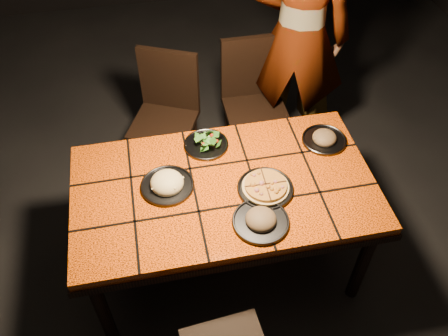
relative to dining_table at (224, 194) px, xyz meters
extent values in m
cube|color=black|center=(0.00, 0.00, -0.69)|extent=(6.00, 7.00, 0.04)
cube|color=#F95807|center=(0.00, 0.00, 0.05)|extent=(1.60, 0.90, 0.05)
cube|color=black|center=(0.00, 0.00, 0.01)|extent=(1.62, 0.92, 0.04)
cylinder|color=black|center=(-0.72, -0.37, -0.34)|extent=(0.07, 0.07, 0.66)
cylinder|color=black|center=(0.72, -0.37, -0.34)|extent=(0.07, 0.07, 0.66)
cylinder|color=black|center=(-0.72, 0.37, -0.34)|extent=(0.07, 0.07, 0.66)
cylinder|color=black|center=(0.72, 0.37, -0.34)|extent=(0.07, 0.07, 0.66)
cube|color=black|center=(-0.25, 0.89, -0.23)|extent=(0.55, 0.55, 0.04)
cube|color=black|center=(-0.17, 1.06, 0.02)|extent=(0.39, 0.21, 0.46)
cylinder|color=black|center=(-0.47, 0.81, -0.46)|extent=(0.04, 0.04, 0.43)
cylinder|color=black|center=(-0.17, 0.67, -0.46)|extent=(0.04, 0.04, 0.43)
cylinder|color=black|center=(-0.33, 1.11, -0.46)|extent=(0.04, 0.04, 0.43)
cylinder|color=black|center=(-0.03, 0.97, -0.46)|extent=(0.04, 0.04, 0.43)
cube|color=black|center=(0.41, 0.88, -0.21)|extent=(0.43, 0.43, 0.04)
cube|color=black|center=(0.41, 1.07, 0.04)|extent=(0.43, 0.04, 0.47)
cylinder|color=black|center=(0.23, 0.70, -0.45)|extent=(0.04, 0.04, 0.44)
cylinder|color=black|center=(0.58, 0.70, -0.45)|extent=(0.04, 0.04, 0.44)
cylinder|color=black|center=(0.23, 1.05, -0.45)|extent=(0.04, 0.04, 0.44)
cylinder|color=black|center=(0.58, 1.05, -0.45)|extent=(0.04, 0.04, 0.44)
imported|color=brown|center=(0.71, 1.02, 0.27)|extent=(0.81, 0.69, 1.88)
cylinder|color=#3B3B40|center=(0.21, -0.08, 0.08)|extent=(0.29, 0.29, 0.01)
torus|color=#3B3B40|center=(0.21, -0.08, 0.09)|extent=(0.30, 0.30, 0.01)
cylinder|color=tan|center=(0.21, -0.08, 0.10)|extent=(0.25, 0.25, 0.01)
cylinder|color=gold|center=(0.21, -0.08, 0.11)|extent=(0.23, 0.23, 0.02)
cylinder|color=#3B3B40|center=(-0.30, 0.05, 0.08)|extent=(0.28, 0.28, 0.01)
torus|color=#3B3B40|center=(-0.30, 0.05, 0.09)|extent=(0.28, 0.28, 0.01)
ellipsoid|color=#F7E7A3|center=(-0.30, 0.05, 0.11)|extent=(0.17, 0.17, 0.09)
cylinder|color=#3B3B40|center=(-0.04, 0.31, 0.08)|extent=(0.25, 0.25, 0.01)
torus|color=#3B3B40|center=(-0.04, 0.31, 0.09)|extent=(0.26, 0.26, 0.01)
cylinder|color=#3B3B40|center=(0.13, -0.28, 0.08)|extent=(0.28, 0.28, 0.01)
torus|color=#3B3B40|center=(0.13, -0.28, 0.09)|extent=(0.29, 0.29, 0.01)
ellipsoid|color=brown|center=(0.13, -0.28, 0.11)|extent=(0.17, 0.17, 0.09)
cylinder|color=#3B3B40|center=(0.63, 0.22, 0.08)|extent=(0.25, 0.25, 0.01)
torus|color=#3B3B40|center=(0.63, 0.22, 0.09)|extent=(0.26, 0.26, 0.01)
ellipsoid|color=brown|center=(0.63, 0.22, 0.11)|extent=(0.15, 0.15, 0.08)
camera|label=1|loc=(-0.32, -1.61, 1.97)|focal=38.00mm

